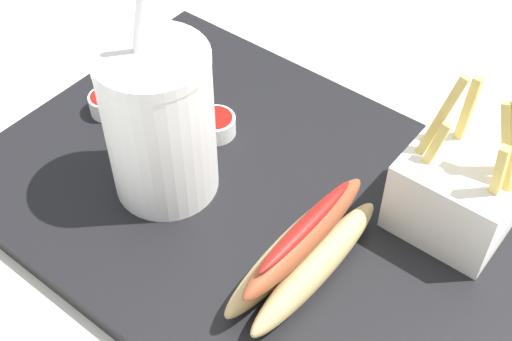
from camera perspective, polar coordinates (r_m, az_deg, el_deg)
The scene contains 7 objects.
ground_plane at distance 0.63m, azimuth -0.00°, elevation -3.74°, with size 2.40×2.40×0.02m, color silver.
food_tray at distance 0.62m, azimuth -0.00°, elevation -2.55°, with size 0.48×0.34×0.02m, color black.
soda_cup at distance 0.57m, azimuth -7.97°, elevation 3.82°, with size 0.09×0.09×0.21m.
fries_basket at distance 0.58m, azimuth 16.42°, elevation -1.60°, with size 0.09×0.09×0.14m.
hot_dog_1 at distance 0.54m, azimuth 4.01°, elevation -6.70°, with size 0.05×0.16×0.06m.
ketchup_cup_1 at distance 0.66m, azimuth -3.35°, elevation 3.85°, with size 0.04×0.04×0.02m.
ketchup_cup_2 at distance 0.69m, azimuth -12.25°, elevation 5.49°, with size 0.03×0.03×0.02m.
Camera 1 is at (-0.25, 0.32, 0.48)m, focal length 48.36 mm.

